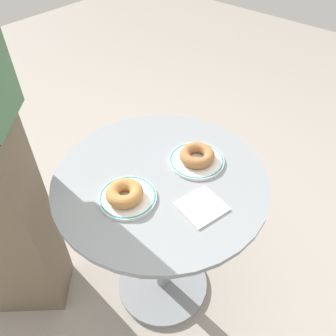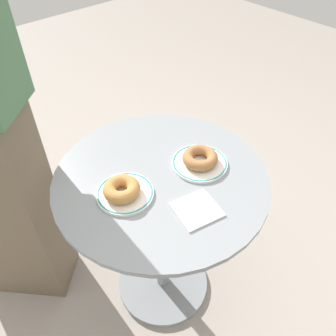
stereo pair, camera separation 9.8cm
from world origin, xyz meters
name	(u,v)px [view 2 (the right image)]	position (x,y,z in m)	size (l,w,h in m)	color
ground_plane	(163,284)	(0.00, 0.00, -0.01)	(7.00, 7.00, 0.02)	#9E9389
cafe_table	(162,222)	(0.00, 0.00, 0.47)	(0.71, 0.71, 0.71)	gray
plate_left	(125,193)	(-0.14, 0.01, 0.72)	(0.18, 0.18, 0.01)	white
plate_right	(200,163)	(0.14, -0.05, 0.72)	(0.19, 0.19, 0.01)	white
donut_old_fashioned	(122,189)	(-0.15, 0.01, 0.75)	(0.11, 0.11, 0.04)	#BC7F42
donut_cinnamon	(200,158)	(0.14, -0.05, 0.74)	(0.12, 0.12, 0.04)	#A36B3D
paper_napkin	(197,209)	(-0.02, -0.18, 0.72)	(0.13, 0.12, 0.01)	white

